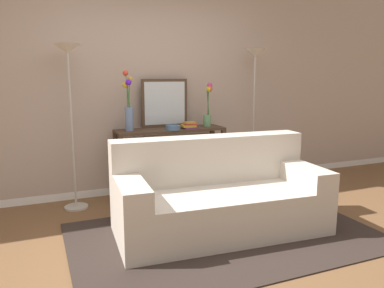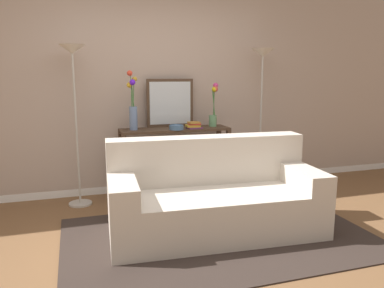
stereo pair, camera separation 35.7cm
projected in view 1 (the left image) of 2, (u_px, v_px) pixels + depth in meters
ground_plane at (202, 256)px, 3.16m from camera, size 16.00×16.00×0.02m
back_wall at (137, 81)px, 4.69m from camera, size 12.00×0.15×2.81m
area_rug at (225, 235)px, 3.52m from camera, size 2.79×1.73×0.01m
couch at (218, 199)px, 3.61m from camera, size 2.00×0.99×0.88m
console_table at (171, 149)px, 4.66m from camera, size 1.34×0.38×0.83m
floor_lamp_left at (69, 81)px, 4.02m from camera, size 0.28×0.28×1.80m
floor_lamp_right at (255, 80)px, 4.88m from camera, size 0.28×0.28×1.80m
wall_mirror at (165, 103)px, 4.69m from camera, size 0.59×0.02×0.59m
vase_tall_flowers at (129, 107)px, 4.38m from camera, size 0.12×0.12×0.69m
vase_short_flowers at (208, 107)px, 4.77m from camera, size 0.12×0.12×0.55m
fruit_bowl at (173, 127)px, 4.49m from camera, size 0.17×0.17×0.06m
book_stack at (189, 125)px, 4.61m from camera, size 0.20×0.15×0.08m
book_row_under_console at (148, 193)px, 4.64m from camera, size 0.47×0.18×0.12m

